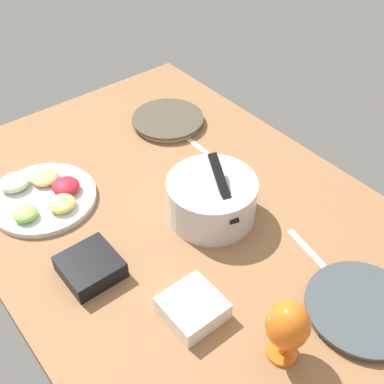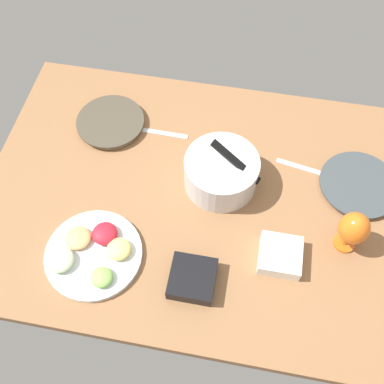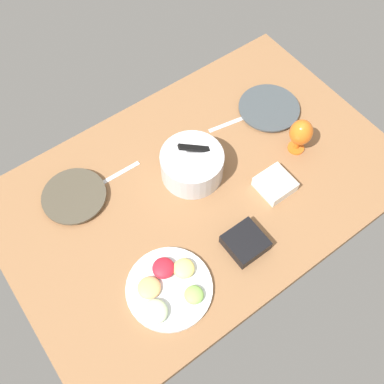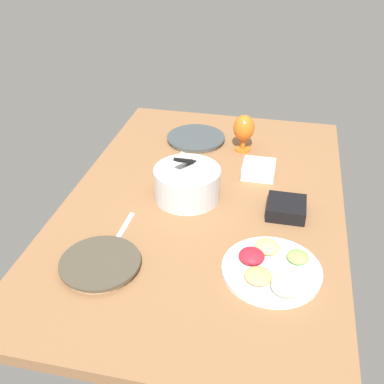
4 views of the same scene
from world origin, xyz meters
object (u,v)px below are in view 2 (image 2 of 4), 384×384
at_px(dinner_plate_right, 359,185).
at_px(square_bowl_white, 280,255).
at_px(hurricane_glass_orange, 353,229).
at_px(dinner_plate_left, 111,123).
at_px(fruit_platter, 92,253).
at_px(mixing_bowl, 221,171).
at_px(square_bowl_black, 192,278).

relative_size(dinner_plate_right, square_bowl_white, 2.07).
bearing_deg(hurricane_glass_orange, dinner_plate_left, 158.83).
xyz_separation_m(dinner_plate_right, square_bowl_white, (-0.25, -0.32, 0.02)).
xyz_separation_m(fruit_platter, square_bowl_white, (0.58, 0.10, 0.01)).
bearing_deg(fruit_platter, mixing_bowl, 44.14).
relative_size(dinner_plate_left, hurricane_glass_orange, 1.50).
bearing_deg(square_bowl_white, hurricane_glass_orange, 24.17).
xyz_separation_m(fruit_platter, square_bowl_black, (0.33, -0.03, 0.01)).
relative_size(dinner_plate_left, dinner_plate_right, 0.94).
distance_m(square_bowl_black, square_bowl_white, 0.28).
bearing_deg(square_bowl_white, mixing_bowl, 132.03).
bearing_deg(mixing_bowl, square_bowl_black, -94.58).
distance_m(fruit_platter, square_bowl_black, 0.33).
distance_m(mixing_bowl, square_bowl_white, 0.34).
height_order(mixing_bowl, fruit_platter, mixing_bowl).
distance_m(dinner_plate_left, mixing_bowl, 0.48).
bearing_deg(dinner_plate_right, hurricane_glass_orange, -101.29).
xyz_separation_m(dinner_plate_left, fruit_platter, (0.09, -0.52, 0.00)).
bearing_deg(dinner_plate_right, mixing_bowl, -172.05).
bearing_deg(dinner_plate_left, square_bowl_white, -32.57).
height_order(mixing_bowl, square_bowl_black, mixing_bowl).
xyz_separation_m(mixing_bowl, fruit_platter, (-0.36, -0.35, -0.05)).
bearing_deg(fruit_platter, square_bowl_black, -5.08).
xyz_separation_m(hurricane_glass_orange, square_bowl_white, (-0.20, -0.09, -0.08)).
relative_size(hurricane_glass_orange, square_bowl_black, 1.22).
relative_size(dinner_plate_left, fruit_platter, 0.82).
height_order(mixing_bowl, square_bowl_white, mixing_bowl).
relative_size(square_bowl_black, square_bowl_white, 1.06).
relative_size(fruit_platter, square_bowl_white, 2.35).
relative_size(hurricane_glass_orange, square_bowl_white, 1.29).
relative_size(dinner_plate_left, square_bowl_white, 1.93).
bearing_deg(mixing_bowl, square_bowl_white, -47.97).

